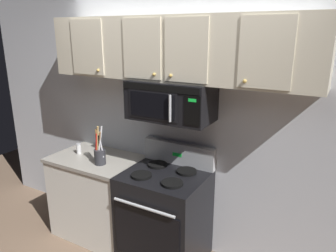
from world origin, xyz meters
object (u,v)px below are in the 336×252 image
at_px(over_range_microwave, 171,101).
at_px(stove_range, 165,215).
at_px(utensil_crock_charcoal, 100,153).
at_px(salt_shaker, 79,149).

bearing_deg(over_range_microwave, stove_range, -89.86).
relative_size(over_range_microwave, utensil_crock_charcoal, 1.90).
xyz_separation_m(over_range_microwave, utensil_crock_charcoal, (-0.68, -0.22, -0.56)).
distance_m(utensil_crock_charcoal, salt_shaker, 0.40).
distance_m(over_range_microwave, utensil_crock_charcoal, 0.91).
height_order(over_range_microwave, utensil_crock_charcoal, over_range_microwave).
xyz_separation_m(stove_range, over_range_microwave, (-0.00, 0.12, 1.11)).
distance_m(stove_range, over_range_microwave, 1.11).
bearing_deg(utensil_crock_charcoal, stove_range, 8.92).
bearing_deg(salt_shaker, stove_range, 0.26).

